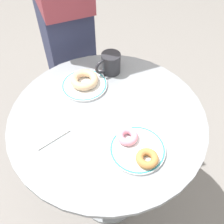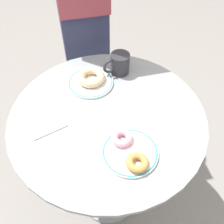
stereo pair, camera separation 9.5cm
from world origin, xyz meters
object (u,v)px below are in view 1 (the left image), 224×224
at_px(paper_napkin, 45,128).
at_px(plate_left, 85,85).
at_px(person_figure, 63,22).
at_px(plate_right, 137,149).
at_px(donut_pink_frosted, 127,136).
at_px(donut_glazed, 84,80).
at_px(donut_old_fashioned, 147,158).
at_px(coffee_mug, 110,63).
at_px(cafe_table, 108,145).

bearing_deg(paper_napkin, plate_left, 113.27).
relative_size(paper_napkin, person_figure, 0.08).
xyz_separation_m(plate_left, plate_right, (0.37, -0.03, -0.00)).
height_order(donut_pink_frosted, person_figure, person_figure).
xyz_separation_m(donut_glazed, person_figure, (-0.41, 0.13, 0.03)).
xyz_separation_m(donut_old_fashioned, coffee_mug, (-0.44, 0.17, 0.02)).
relative_size(donut_glazed, coffee_mug, 0.95).
bearing_deg(cafe_table, paper_napkin, -110.97).
height_order(plate_left, plate_right, same).
distance_m(cafe_table, donut_glazed, 0.31).
xyz_separation_m(plate_right, donut_old_fashioned, (0.05, -0.01, 0.02)).
bearing_deg(plate_right, person_figure, 168.33).
bearing_deg(cafe_table, donut_glazed, 173.62).
xyz_separation_m(plate_right, person_figure, (-0.79, 0.16, 0.05)).
bearing_deg(donut_glazed, plate_right, -4.64).
distance_m(plate_left, plate_right, 0.38).
distance_m(plate_right, donut_old_fashioned, 0.06).
height_order(coffee_mug, person_figure, person_figure).
height_order(cafe_table, coffee_mug, coffee_mug).
bearing_deg(donut_old_fashioned, person_figure, 168.69).
relative_size(plate_left, coffee_mug, 1.54).
height_order(donut_old_fashioned, coffee_mug, coffee_mug).
xyz_separation_m(donut_pink_frosted, coffee_mug, (-0.33, 0.17, 0.02)).
bearing_deg(paper_napkin, donut_glazed, 114.13).
distance_m(plate_left, donut_glazed, 0.02).
xyz_separation_m(plate_left, donut_glazed, (-0.01, 0.01, 0.02)).
xyz_separation_m(plate_left, person_figure, (-0.41, 0.14, 0.05)).
distance_m(donut_old_fashioned, coffee_mug, 0.47).
relative_size(donut_old_fashioned, paper_napkin, 0.54).
bearing_deg(coffee_mug, plate_left, -85.98).
xyz_separation_m(donut_glazed, paper_napkin, (0.11, -0.24, -0.02)).
bearing_deg(donut_pink_frosted, cafe_table, 175.06).
bearing_deg(coffee_mug, paper_napkin, -73.55).
height_order(plate_right, donut_glazed, donut_glazed).
distance_m(paper_napkin, coffee_mug, 0.40).
distance_m(plate_right, paper_napkin, 0.35).
xyz_separation_m(plate_left, paper_napkin, (0.10, -0.24, -0.00)).
xyz_separation_m(paper_napkin, coffee_mug, (-0.11, 0.38, 0.04)).
xyz_separation_m(donut_old_fashioned, paper_napkin, (-0.32, -0.21, -0.02)).
height_order(plate_right, donut_old_fashioned, donut_old_fashioned).
bearing_deg(donut_pink_frosted, donut_old_fashioned, -1.60).
bearing_deg(donut_glazed, cafe_table, -6.38).
bearing_deg(person_figure, donut_old_fashioned, -11.31).
bearing_deg(donut_pink_frosted, paper_napkin, -136.26).
bearing_deg(paper_napkin, cafe_table, 69.03).
bearing_deg(coffee_mug, donut_old_fashioned, -21.63).
bearing_deg(donut_glazed, plate_left, -39.00).
distance_m(donut_old_fashioned, donut_pink_frosted, 0.11).
distance_m(cafe_table, paper_napkin, 0.32).
height_order(cafe_table, donut_old_fashioned, donut_old_fashioned).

